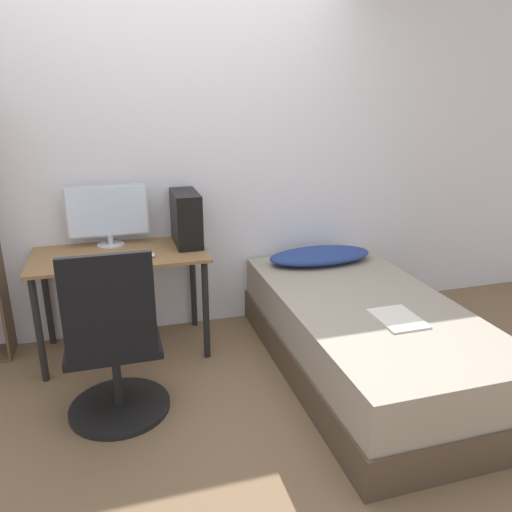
# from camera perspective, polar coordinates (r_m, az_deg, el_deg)

# --- Properties ---
(ground_plane) EXTENTS (14.00, 14.00, 0.00)m
(ground_plane) POSITION_cam_1_polar(r_m,az_deg,el_deg) (2.91, -4.52, -18.71)
(ground_plane) COLOR brown
(wall_back) EXTENTS (8.00, 0.05, 2.50)m
(wall_back) POSITION_cam_1_polar(r_m,az_deg,el_deg) (3.67, -9.46, 10.35)
(wall_back) COLOR silver
(wall_back) RESTS_ON ground_plane
(desk) EXTENTS (1.14, 0.61, 0.72)m
(desk) POSITION_cam_1_polar(r_m,az_deg,el_deg) (3.47, -15.18, -1.33)
(desk) COLOR brown
(desk) RESTS_ON ground_plane
(office_chair) EXTENTS (0.57, 0.57, 1.02)m
(office_chair) POSITION_cam_1_polar(r_m,az_deg,el_deg) (2.86, -15.84, -11.00)
(office_chair) COLOR black
(office_chair) RESTS_ON ground_plane
(bed) EXTENTS (1.06, 2.04, 0.50)m
(bed) POSITION_cam_1_polar(r_m,az_deg,el_deg) (3.33, 12.36, -8.97)
(bed) COLOR #4C3D2D
(bed) RESTS_ON ground_plane
(pillow) EXTENTS (0.80, 0.36, 0.11)m
(pillow) POSITION_cam_1_polar(r_m,az_deg,el_deg) (3.83, 7.33, 0.05)
(pillow) COLOR navy
(pillow) RESTS_ON bed
(magazine) EXTENTS (0.24, 0.32, 0.01)m
(magazine) POSITION_cam_1_polar(r_m,az_deg,el_deg) (3.01, 15.95, -6.91)
(magazine) COLOR silver
(magazine) RESTS_ON bed
(monitor) EXTENTS (0.55, 0.18, 0.42)m
(monitor) POSITION_cam_1_polar(r_m,az_deg,el_deg) (3.57, -16.57, 4.64)
(monitor) COLOR #B7B7BC
(monitor) RESTS_ON desk
(keyboard) EXTENTS (0.39, 0.14, 0.02)m
(keyboard) POSITION_cam_1_polar(r_m,az_deg,el_deg) (3.32, -16.14, -0.23)
(keyboard) COLOR black
(keyboard) RESTS_ON desk
(pc_tower) EXTENTS (0.17, 0.39, 0.37)m
(pc_tower) POSITION_cam_1_polar(r_m,az_deg,el_deg) (3.50, -8.00, 4.30)
(pc_tower) COLOR black
(pc_tower) RESTS_ON desk
(mouse) EXTENTS (0.06, 0.09, 0.02)m
(mouse) POSITION_cam_1_polar(r_m,az_deg,el_deg) (3.32, -11.94, 0.15)
(mouse) COLOR silver
(mouse) RESTS_ON desk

